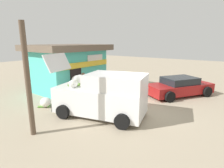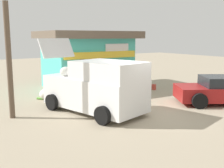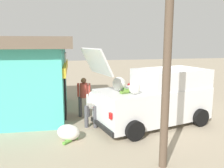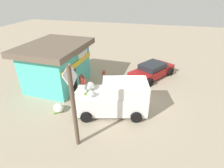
{
  "view_description": "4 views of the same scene",
  "coord_description": "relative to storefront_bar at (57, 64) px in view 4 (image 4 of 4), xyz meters",
  "views": [
    {
      "loc": [
        -8.1,
        -3.94,
        3.6
      ],
      "look_at": [
        0.57,
        2.17,
        1.09
      ],
      "focal_mm": 29.27,
      "sensor_mm": 36.0,
      "label": 1
    },
    {
      "loc": [
        -7.07,
        -8.02,
        3.06
      ],
      "look_at": [
        0.15,
        2.52,
        0.82
      ],
      "focal_mm": 43.98,
      "sensor_mm": 36.0,
      "label": 2
    },
    {
      "loc": [
        -9.56,
        4.89,
        3.17
      ],
      "look_at": [
        1.03,
        2.49,
        1.17
      ],
      "focal_mm": 37.05,
      "sensor_mm": 36.0,
      "label": 3
    },
    {
      "loc": [
        -10.39,
        -0.86,
        7.01
      ],
      "look_at": [
        0.54,
        1.9,
        0.85
      ],
      "focal_mm": 28.43,
      "sensor_mm": 36.0,
      "label": 4
    }
  ],
  "objects": [
    {
      "name": "ground_plane",
      "position": [
        -1.02,
        -6.43,
        -1.75
      ],
      "size": [
        60.0,
        60.0,
        0.0
      ],
      "primitive_type": "plane",
      "color": "tan"
    },
    {
      "name": "storefront_bar",
      "position": [
        0.0,
        0.0,
        0.0
      ],
      "size": [
        5.64,
        4.57,
        3.34
      ],
      "color": "#4CC6B7",
      "rests_on": "ground_plane"
    },
    {
      "name": "delivery_van",
      "position": [
        -2.48,
        -5.15,
        -0.7
      ],
      "size": [
        3.05,
        5.05,
        2.96
      ],
      "color": "white",
      "rests_on": "ground_plane"
    },
    {
      "name": "parked_sedan",
      "position": [
        3.19,
        -7.22,
        -1.14
      ],
      "size": [
        4.68,
        3.92,
        1.25
      ],
      "color": "maroon",
      "rests_on": "ground_plane"
    },
    {
      "name": "vendor_standing",
      "position": [
        -1.04,
        -2.48,
        -0.77
      ],
      "size": [
        0.42,
        0.55,
        1.68
      ],
      "color": "#4C4C51",
      "rests_on": "ground_plane"
    },
    {
      "name": "customer_bending",
      "position": [
        -2.18,
        -2.67,
        -0.91
      ],
      "size": [
        0.81,
        0.68,
        1.33
      ],
      "color": "#4C4C51",
      "rests_on": "ground_plane"
    },
    {
      "name": "unloaded_banana_pile",
      "position": [
        -3.33,
        -1.73,
        -1.5
      ],
      "size": [
        0.95,
        0.98,
        0.51
      ],
      "color": "silver",
      "rests_on": "ground_plane"
    },
    {
      "name": "paint_bucket",
      "position": [
        2.72,
        -2.95,
        -1.59
      ],
      "size": [
        0.27,
        0.27,
        0.31
      ],
      "primitive_type": "cylinder",
      "color": "#BF3F33",
      "rests_on": "ground_plane"
    },
    {
      "name": "utility_pole",
      "position": [
        -5.53,
        -4.02,
        0.4
      ],
      "size": [
        0.2,
        0.2,
        4.3
      ],
      "primitive_type": "cylinder",
      "color": "brown",
      "rests_on": "ground_plane"
    }
  ]
}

